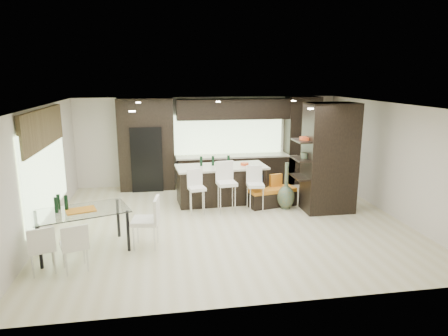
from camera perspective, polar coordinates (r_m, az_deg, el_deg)
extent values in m
plane|color=beige|center=(9.41, 0.60, -7.66)|extent=(8.00, 8.00, 0.00)
cube|color=beige|center=(12.42, -2.17, 3.89)|extent=(8.00, 0.02, 2.70)
cube|color=beige|center=(9.23, -24.66, -0.53)|extent=(0.02, 7.00, 2.70)
cube|color=beige|center=(10.46, 22.75, 1.13)|extent=(0.02, 7.00, 2.70)
cube|color=white|center=(8.82, 0.64, 8.97)|extent=(8.00, 7.00, 0.02)
cube|color=#B2D199|center=(9.41, -24.11, -0.24)|extent=(0.04, 3.20, 1.90)
cube|color=#B2D199|center=(12.44, 0.60, 4.84)|extent=(3.40, 0.04, 1.20)
cube|color=brown|center=(9.25, -24.45, 5.20)|extent=(0.08, 3.00, 0.80)
cube|color=white|center=(9.07, 0.36, 8.96)|extent=(4.00, 3.00, 0.02)
cube|color=black|center=(12.17, 0.37, 3.71)|extent=(6.80, 0.68, 2.70)
cube|color=black|center=(12.03, -10.94, 1.42)|extent=(0.90, 0.68, 1.90)
cube|color=black|center=(10.15, 14.83, 1.38)|extent=(1.20, 0.80, 2.70)
cube|color=black|center=(10.69, -0.38, -2.30)|extent=(2.45, 1.18, 1.00)
cube|color=white|center=(9.85, -3.88, -4.04)|extent=(0.45, 0.45, 0.88)
cube|color=white|center=(9.89, 0.38, -3.50)|extent=(0.50, 0.50, 1.02)
cube|color=white|center=(10.07, 4.48, -3.57)|extent=(0.42, 0.42, 0.91)
cube|color=black|center=(10.51, 6.86, -4.13)|extent=(1.31, 0.73, 0.48)
cube|color=white|center=(8.23, -19.55, -8.48)|extent=(1.93, 1.46, 0.83)
cube|color=white|center=(7.52, -20.58, -10.68)|extent=(0.56, 0.56, 0.81)
cube|color=white|center=(7.66, -24.57, -10.68)|extent=(0.55, 0.55, 0.80)
cube|color=white|center=(8.07, -11.15, -7.92)|extent=(0.58, 0.58, 0.94)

